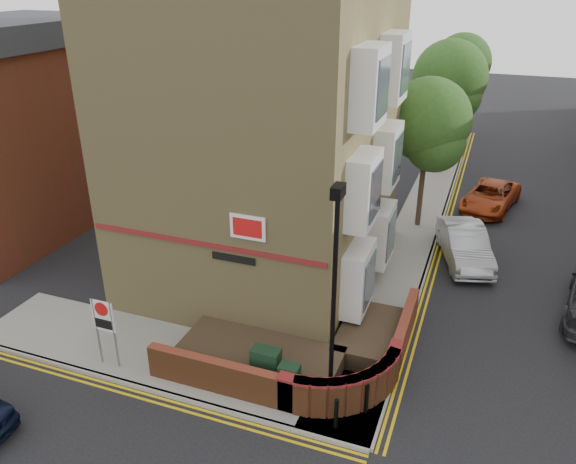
% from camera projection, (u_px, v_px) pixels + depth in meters
% --- Properties ---
extents(ground, '(120.00, 120.00, 0.00)m').
position_uv_depth(ground, '(258.00, 421.00, 14.79)').
color(ground, black).
rests_on(ground, ground).
extents(pavement_corner, '(13.00, 3.00, 0.12)m').
position_uv_depth(pavement_corner, '(172.00, 357.00, 17.15)').
color(pavement_corner, gray).
rests_on(pavement_corner, ground).
extents(pavement_main, '(2.00, 32.00, 0.12)m').
position_uv_depth(pavement_main, '(423.00, 210.00, 27.70)').
color(pavement_main, gray).
rests_on(pavement_main, ground).
extents(kerb_side, '(13.00, 0.15, 0.12)m').
position_uv_depth(kerb_side, '(145.00, 388.00, 15.88)').
color(kerb_side, gray).
rests_on(kerb_side, ground).
extents(kerb_main_near, '(0.15, 32.00, 0.12)m').
position_uv_depth(kerb_main_near, '(444.00, 212.00, 27.38)').
color(kerb_main_near, gray).
rests_on(kerb_main_near, ground).
extents(yellow_lines_side, '(13.00, 0.28, 0.01)m').
position_uv_depth(yellow_lines_side, '(140.00, 395.00, 15.69)').
color(yellow_lines_side, gold).
rests_on(yellow_lines_side, ground).
extents(yellow_lines_main, '(0.28, 32.00, 0.01)m').
position_uv_depth(yellow_lines_main, '(449.00, 214.00, 27.33)').
color(yellow_lines_main, gold).
rests_on(yellow_lines_main, ground).
extents(corner_building, '(8.95, 10.40, 13.60)m').
position_uv_depth(corner_building, '(270.00, 112.00, 19.84)').
color(corner_building, '#A08B55').
rests_on(corner_building, ground).
extents(garden_wall, '(6.80, 6.00, 1.20)m').
position_uv_depth(garden_wall, '(291.00, 365.00, 16.91)').
color(garden_wall, brown).
rests_on(garden_wall, ground).
extents(lamppost, '(0.25, 0.50, 6.30)m').
position_uv_depth(lamppost, '(334.00, 302.00, 13.88)').
color(lamppost, black).
rests_on(lamppost, pavement_corner).
extents(utility_cabinet_large, '(0.80, 0.45, 1.20)m').
position_uv_depth(utility_cabinet_large, '(266.00, 367.00, 15.68)').
color(utility_cabinet_large, black).
rests_on(utility_cabinet_large, pavement_corner).
extents(utility_cabinet_small, '(0.55, 0.40, 1.10)m').
position_uv_depth(utility_cabinet_small, '(289.00, 382.00, 15.20)').
color(utility_cabinet_small, black).
rests_on(utility_cabinet_small, pavement_corner).
extents(bollard_near, '(0.11, 0.11, 0.90)m').
position_uv_depth(bollard_near, '(336.00, 414.00, 14.25)').
color(bollard_near, black).
rests_on(bollard_near, pavement_corner).
extents(bollard_far, '(0.11, 0.11, 0.90)m').
position_uv_depth(bollard_far, '(367.00, 399.00, 14.74)').
color(bollard_far, black).
rests_on(bollard_far, pavement_corner).
extents(zone_sign, '(0.72, 0.07, 2.20)m').
position_uv_depth(zone_sign, '(104.00, 321.00, 16.11)').
color(zone_sign, slate).
rests_on(zone_sign, pavement_corner).
extents(side_building, '(6.40, 10.40, 9.00)m').
position_uv_depth(side_building, '(12.00, 128.00, 24.42)').
color(side_building, brown).
rests_on(side_building, ground).
extents(tree_near, '(3.64, 3.65, 6.70)m').
position_uv_depth(tree_near, '(428.00, 126.00, 24.07)').
color(tree_near, '#382B1E').
rests_on(tree_near, pavement_main).
extents(tree_mid, '(4.03, 4.03, 7.42)m').
position_uv_depth(tree_mid, '(449.00, 83.00, 30.65)').
color(tree_mid, '#382B1E').
rests_on(tree_mid, pavement_main).
extents(tree_far, '(3.81, 3.81, 7.00)m').
position_uv_depth(tree_far, '(461.00, 67.00, 37.55)').
color(tree_far, '#382B1E').
rests_on(tree_far, pavement_main).
extents(traffic_light_assembly, '(0.20, 0.16, 4.20)m').
position_uv_depth(traffic_light_assembly, '(456.00, 115.00, 34.05)').
color(traffic_light_assembly, black).
rests_on(traffic_light_assembly, pavement_main).
extents(silver_car_near, '(2.78, 4.70, 1.46)m').
position_uv_depth(silver_car_near, '(465.00, 244.00, 22.67)').
color(silver_car_near, '#9C9FA4').
rests_on(silver_car_near, ground).
extents(red_car_main, '(3.06, 4.92, 1.27)m').
position_uv_depth(red_car_main, '(490.00, 196.00, 27.76)').
color(red_car_main, '#9B3210').
rests_on(red_car_main, ground).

